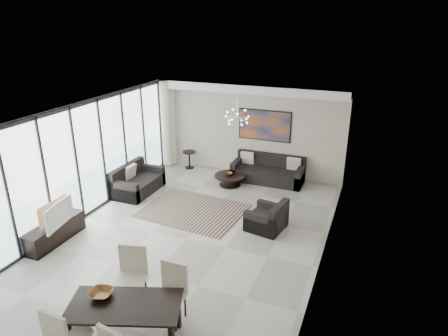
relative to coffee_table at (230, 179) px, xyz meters
The scene contains 19 objects.
room_shell 3.60m from the coffee_table, 78.67° to the right, with size 6.00×9.00×2.90m.
window_wall 4.43m from the coffee_table, 128.77° to the right, with size 0.37×8.95×2.90m.
soffit 2.78m from the coffee_table, 78.60° to the left, with size 5.98×0.40×0.26m, color white.
painting 2.00m from the coffee_table, 58.97° to the left, with size 1.68×0.04×0.98m, color #BF591A.
chandelier 2.36m from the coffee_table, 58.16° to the right, with size 0.66×0.66×0.71m.
rug 1.98m from the coffee_table, 98.48° to the right, with size 2.59×2.00×0.01m, color black.
coffee_table is the anchor object (origin of this frame).
bowl_coffee 0.18m from the coffee_table, 162.10° to the right, with size 0.24×0.24×0.08m, color brown.
sofa_main 1.25m from the coffee_table, 37.81° to the left, with size 2.19×0.89×0.80m.
loveseat 2.76m from the coffee_table, 148.31° to the right, with size 0.90×1.60×0.80m.
armchair 2.78m from the coffee_table, 50.05° to the right, with size 0.96×0.99×0.72m.
side_table 1.98m from the coffee_table, 154.57° to the left, with size 0.43×0.43×0.59m.
tv_console 5.16m from the coffee_table, 119.72° to the right, with size 0.43×1.53×0.48m, color black.
television 5.16m from the coffee_table, 117.89° to the right, with size 0.98×0.13×0.56m, color gray.
dining_table 6.46m from the coffee_table, 83.75° to the right, with size 1.91×1.39×0.72m.
dining_chair_sw 7.18m from the coffee_table, 88.68° to the right, with size 0.53×0.53×1.07m.
dining_chair_nw 5.57m from the coffee_table, 87.41° to the right, with size 0.61×0.61×1.10m.
dining_chair_ne 5.78m from the coffee_table, 78.89° to the right, with size 0.49×0.49×1.04m.
bowl_dining 6.40m from the coffee_table, 87.78° to the right, with size 0.37×0.37×0.09m, color brown.
Camera 1 is at (3.74, -7.13, 4.88)m, focal length 32.00 mm.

